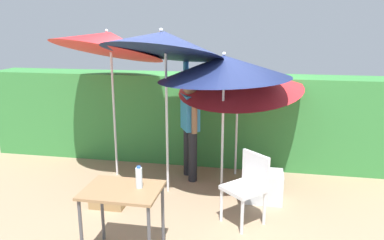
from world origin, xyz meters
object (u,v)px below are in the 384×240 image
(umbrella_rainbow, at_px, (240,79))
(person_vendor, at_px, (190,122))
(umbrella_yellow, at_px, (109,42))
(umbrella_navy, at_px, (224,67))
(umbrella_orange, at_px, (163,42))
(bottle_water, at_px, (139,178))
(crate_cardboard, at_px, (109,195))
(cooler_box, at_px, (263,186))
(chair_plastic, at_px, (248,184))
(folding_table, at_px, (123,198))

(umbrella_rainbow, relative_size, person_vendor, 1.07)
(umbrella_yellow, distance_m, umbrella_navy, 1.88)
(umbrella_orange, bearing_deg, person_vendor, 65.12)
(umbrella_navy, height_order, bottle_water, umbrella_navy)
(person_vendor, xyz_separation_m, crate_cardboard, (-0.92, -1.17, -0.78))
(umbrella_rainbow, xyz_separation_m, cooler_box, (0.43, -0.88, -1.40))
(umbrella_rainbow, xyz_separation_m, chair_plastic, (0.23, -1.53, -1.10))
(umbrella_yellow, xyz_separation_m, folding_table, (0.97, -2.16, -1.49))
(umbrella_rainbow, bearing_deg, cooler_box, -64.13)
(umbrella_rainbow, height_order, umbrella_navy, umbrella_navy)
(chair_plastic, bearing_deg, umbrella_yellow, 152.48)
(umbrella_yellow, height_order, chair_plastic, umbrella_yellow)
(person_vendor, xyz_separation_m, folding_table, (-0.29, -2.25, -0.25))
(umbrella_orange, relative_size, folding_table, 3.24)
(umbrella_rainbow, height_order, umbrella_orange, umbrella_orange)
(umbrella_yellow, bearing_deg, umbrella_orange, -25.58)
(umbrella_yellow, height_order, crate_cardboard, umbrella_yellow)
(person_vendor, relative_size, folding_table, 2.35)
(cooler_box, distance_m, folding_table, 2.25)
(chair_plastic, relative_size, folding_table, 1.11)
(chair_plastic, distance_m, bottle_water, 1.50)
(person_vendor, height_order, crate_cardboard, person_vendor)
(umbrella_orange, xyz_separation_m, chair_plastic, (1.24, -0.69, -1.69))
(umbrella_rainbow, relative_size, umbrella_orange, 0.78)
(cooler_box, bearing_deg, bottle_water, -129.23)
(umbrella_orange, distance_m, cooler_box, 2.46)
(chair_plastic, bearing_deg, bottle_water, -139.40)
(umbrella_navy, relative_size, person_vendor, 1.10)
(person_vendor, xyz_separation_m, cooler_box, (1.18, -0.61, -0.72))
(umbrella_rainbow, distance_m, bottle_water, 2.71)
(umbrella_rainbow, bearing_deg, umbrella_orange, -140.40)
(folding_table, bearing_deg, bottle_water, 19.34)
(umbrella_rainbow, height_order, cooler_box, umbrella_rainbow)
(folding_table, distance_m, bottle_water, 0.28)
(umbrella_rainbow, xyz_separation_m, folding_table, (-1.04, -2.52, -0.92))
(umbrella_rainbow, distance_m, umbrella_orange, 1.44)
(folding_table, bearing_deg, umbrella_navy, 65.16)
(folding_table, bearing_deg, umbrella_orange, 89.16)
(umbrella_rainbow, relative_size, crate_cardboard, 4.30)
(umbrella_rainbow, bearing_deg, umbrella_navy, -105.31)
(umbrella_orange, xyz_separation_m, person_vendor, (0.26, 0.57, -1.27))
(umbrella_rainbow, xyz_separation_m, umbrella_navy, (-0.19, -0.69, 0.25))
(person_vendor, bearing_deg, umbrella_rainbow, 19.85)
(umbrella_yellow, relative_size, bottle_water, 10.97)
(umbrella_yellow, distance_m, crate_cardboard, 2.32)
(bottle_water, bearing_deg, crate_cardboard, 127.98)
(crate_cardboard, bearing_deg, person_vendor, 51.90)
(umbrella_yellow, relative_size, cooler_box, 4.83)
(umbrella_yellow, relative_size, chair_plastic, 2.96)
(umbrella_rainbow, xyz_separation_m, umbrella_yellow, (-2.01, -0.36, 0.57))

